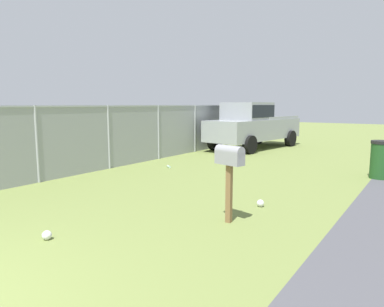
% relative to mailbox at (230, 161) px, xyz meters
% --- Properties ---
extents(mailbox, '(0.32, 0.54, 1.32)m').
position_rel_mailbox_xyz_m(mailbox, '(0.00, 0.00, 0.00)').
color(mailbox, brown).
rests_on(mailbox, ground).
extents(pickup_truck, '(5.66, 2.63, 2.09)m').
position_rel_mailbox_xyz_m(pickup_truck, '(9.64, 3.96, 0.05)').
color(pickup_truck, '#93999E').
rests_on(pickup_truck, ground).
extents(trash_bin, '(0.55, 0.55, 1.03)m').
position_rel_mailbox_xyz_m(trash_bin, '(5.49, -1.69, -0.54)').
color(trash_bin, '#1E4C1E').
rests_on(trash_bin, ground).
extents(fence_section, '(14.60, 0.07, 1.98)m').
position_rel_mailbox_xyz_m(fence_section, '(2.42, 5.53, -0.00)').
color(fence_section, '#9EA3A8').
rests_on(fence_section, ground).
extents(litter_bottle_midfield_b, '(0.19, 0.22, 0.07)m').
position_rel_mailbox_xyz_m(litter_bottle_midfield_b, '(3.58, 4.08, -1.02)').
color(litter_bottle_midfield_b, '#B2D8BF').
rests_on(litter_bottle_midfield_b, ground).
extents(litter_bag_by_mailbox, '(0.14, 0.14, 0.14)m').
position_rel_mailbox_xyz_m(litter_bag_by_mailbox, '(1.17, -0.08, -0.99)').
color(litter_bag_by_mailbox, silver).
rests_on(litter_bag_by_mailbox, ground).
extents(litter_bag_midfield_a, '(0.14, 0.14, 0.14)m').
position_rel_mailbox_xyz_m(litter_bag_midfield_a, '(-2.21, 1.86, -0.99)').
color(litter_bag_midfield_a, silver).
rests_on(litter_bag_midfield_a, ground).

